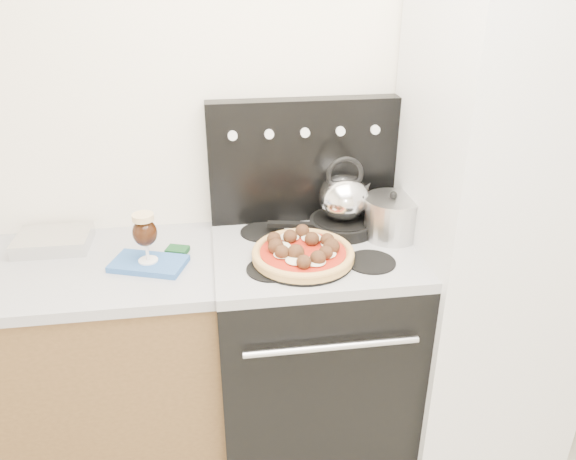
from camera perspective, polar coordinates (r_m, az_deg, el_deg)
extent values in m
cube|color=white|center=(2.30, -0.70, 9.29)|extent=(3.50, 0.01, 2.50)
cube|color=brown|center=(2.50, -24.15, -13.00)|extent=(1.45, 0.60, 0.86)
cube|color=#AEAFB6|center=(2.27, -26.20, -4.02)|extent=(1.48, 0.63, 0.04)
cube|color=black|center=(2.40, 2.42, -11.92)|extent=(0.76, 0.65, 0.88)
cube|color=#ADADB2|center=(2.14, 2.65, -2.18)|extent=(0.76, 0.65, 0.04)
cube|color=black|center=(2.28, 1.50, 7.05)|extent=(0.76, 0.08, 0.50)
cube|color=silver|center=(2.33, 19.98, -0.08)|extent=(0.64, 0.68, 1.90)
cube|color=white|center=(2.34, -22.72, -1.03)|extent=(0.28, 0.20, 0.05)
cube|color=#3160AD|center=(2.10, -13.97, -3.34)|extent=(0.30, 0.23, 0.02)
cylinder|color=black|center=(2.03, 1.52, -3.00)|extent=(0.44, 0.44, 0.01)
cylinder|color=black|center=(2.26, 5.56, 0.55)|extent=(0.31, 0.31, 0.05)
cylinder|color=silver|center=(2.22, 10.46, 1.15)|extent=(0.25, 0.25, 0.15)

